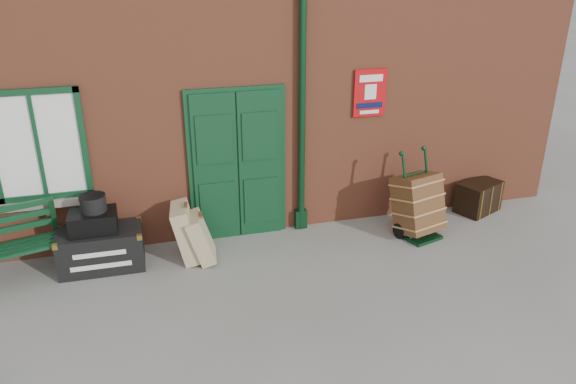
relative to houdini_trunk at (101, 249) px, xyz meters
name	(u,v)px	position (x,y,z in m)	size (l,w,h in m)	color
ground	(284,282)	(2.28, -1.03, -0.28)	(80.00, 80.00, 0.00)	gray
station_building	(231,66)	(2.28, 2.47, 1.89)	(10.30, 4.30, 4.36)	#9B4D32
houdini_trunk	(101,249)	(0.00, 0.00, 0.00)	(1.10, 0.61, 0.55)	black
strongbox	(93,222)	(-0.05, 0.00, 0.41)	(0.61, 0.44, 0.28)	black
hatbox	(93,203)	(-0.02, 0.03, 0.66)	(0.33, 0.33, 0.22)	black
suitcase_back	(186,232)	(1.14, -0.08, 0.13)	(0.22, 0.56, 0.79)	tan
suitcase_front	(201,238)	(1.32, -0.18, 0.08)	(0.20, 0.51, 0.67)	tan
porter_trolley	(418,205)	(4.54, -0.28, 0.22)	(0.79, 0.82, 1.28)	black
dark_trunk	(478,197)	(5.91, 0.22, -0.02)	(0.70, 0.46, 0.51)	black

